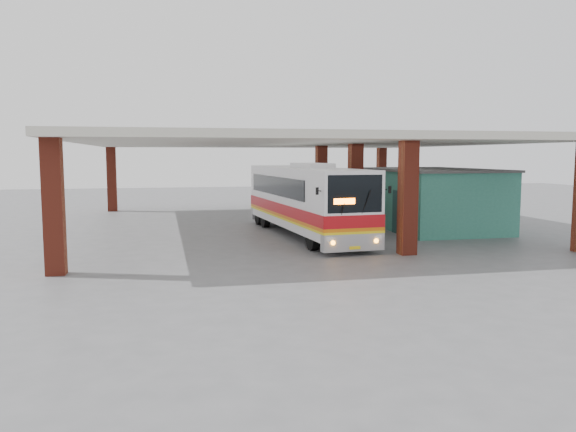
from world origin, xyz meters
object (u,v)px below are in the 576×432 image
(motorcycle, at_px, (357,223))
(pedestrian, at_px, (334,230))
(coach_bus, at_px, (305,200))
(red_chair, at_px, (363,215))

(motorcycle, height_order, pedestrian, pedestrian)
(coach_bus, distance_m, motorcycle, 2.75)
(coach_bus, xyz_separation_m, motorcycle, (2.47, -0.34, -1.14))
(coach_bus, distance_m, pedestrian, 4.40)
(coach_bus, bearing_deg, motorcycle, -12.07)
(motorcycle, bearing_deg, pedestrian, 126.23)
(red_chair, bearing_deg, coach_bus, -127.14)
(pedestrian, height_order, red_chair, pedestrian)
(coach_bus, relative_size, pedestrian, 7.45)
(coach_bus, bearing_deg, pedestrian, -92.73)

